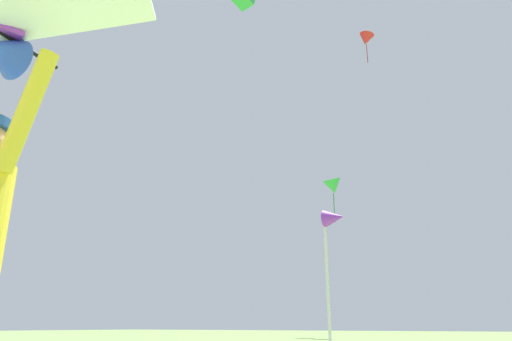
{
  "coord_description": "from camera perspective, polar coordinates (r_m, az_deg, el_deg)",
  "views": [
    {
      "loc": [
        2.6,
        -0.75,
        0.63
      ],
      "look_at": [
        0.31,
        2.9,
        2.05
      ],
      "focal_mm": 33.21,
      "sensor_mm": 36.0,
      "label": 1
    }
  ],
  "objects": [
    {
      "name": "marker_flag",
      "position": [
        6.54,
        9.26,
        -7.1
      ],
      "size": [
        0.3,
        0.24,
        2.15
      ],
      "color": "silver",
      "rests_on": "ground"
    },
    {
      "name": "distant_kite_green_high_left",
      "position": [
        30.67,
        9.27,
        -1.91
      ],
      "size": [
        1.48,
        1.62,
        2.86
      ],
      "color": "green"
    },
    {
      "name": "distant_kite_red_overhead_distant",
      "position": [
        38.05,
        13.1,
        15.11
      ],
      "size": [
        1.6,
        1.44,
        2.58
      ],
      "color": "red"
    }
  ]
}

